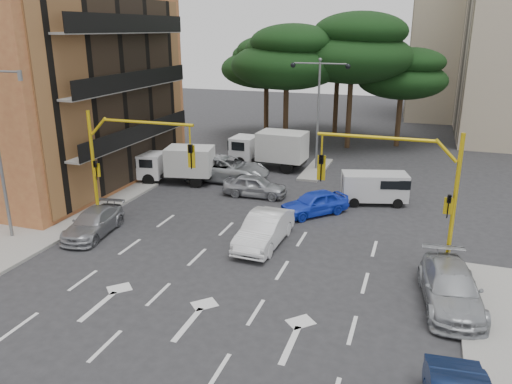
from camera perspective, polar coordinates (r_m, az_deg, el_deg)
ground at (r=22.15m, az=-2.02°, el=-8.17°), size 120.00×120.00×0.00m
median_strip at (r=36.58m, az=6.87°, el=2.61°), size 1.40×6.00×0.15m
apartment_orange at (r=36.62m, az=-25.11°, el=11.88°), size 15.19×16.15×13.70m
apartment_beige_far at (r=62.82m, az=25.02°, el=15.25°), size 16.20×12.15×16.70m
pine_left_near at (r=42.02m, az=3.61°, el=15.15°), size 9.15×9.15×10.23m
pine_center at (r=42.94m, az=11.07°, el=15.85°), size 9.98×9.98×11.16m
pine_left_far at (r=46.74m, az=1.26°, el=14.63°), size 8.32×8.32×9.30m
pine_right at (r=44.68m, az=16.48°, el=12.86°), size 7.49×7.49×8.37m
pine_back at (r=48.21m, az=9.46°, el=15.34°), size 9.15×9.15×10.23m
signal_mast_right at (r=21.37m, az=17.18°, el=1.20°), size 5.79×0.37×6.00m
signal_mast_left at (r=25.50m, az=-14.99°, el=4.09°), size 5.79×0.37×6.00m
street_lamp_left at (r=25.92m, az=-27.15°, el=4.82°), size 2.08×0.20×8.00m
street_lamp_center at (r=35.53m, az=7.20°, el=10.95°), size 4.16×0.36×7.77m
car_white_hatch at (r=23.68m, az=0.95°, el=-4.32°), size 1.80×4.69×1.53m
car_blue_compact at (r=27.70m, az=6.71°, el=-1.24°), size 3.84×3.94×1.34m
car_silver_wagon at (r=26.17m, az=-18.09°, el=-3.37°), size 2.23×4.43×1.23m
car_silver_cross_a at (r=33.71m, az=-3.51°, el=2.68°), size 6.07×3.03×1.65m
car_silver_cross_b at (r=30.50m, az=-0.10°, el=0.72°), size 3.96×1.70×1.33m
car_silver_parked at (r=20.09m, az=21.38°, el=-10.17°), size 2.62×5.14×1.43m
van_white at (r=30.00m, az=13.36°, el=0.44°), size 4.04×2.64×1.86m
box_truck_a at (r=33.47m, az=-9.03°, el=3.07°), size 5.28×3.01×2.45m
box_truck_b at (r=36.61m, az=1.51°, el=4.86°), size 5.72×2.61×2.76m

